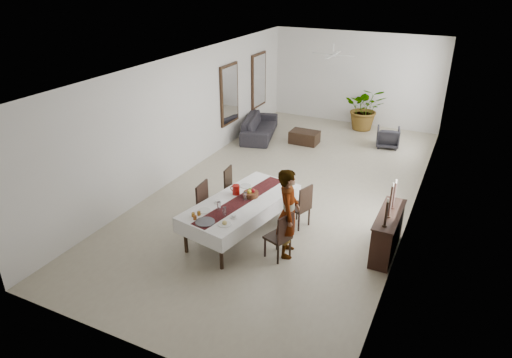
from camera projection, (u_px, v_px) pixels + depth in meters
name	position (u px, v px, depth m)	size (l,w,h in m)	color
floor	(290.00, 188.00, 11.75)	(6.00, 12.00, 0.00)	#B1A88D
ceiling	(295.00, 63.00, 10.39)	(6.00, 12.00, 0.02)	white
wall_back	(356.00, 79.00, 15.96)	(6.00, 0.02, 3.20)	silver
wall_front	(129.00, 260.00, 6.19)	(6.00, 0.02, 3.20)	silver
wall_left	(189.00, 113.00, 12.25)	(0.02, 12.00, 3.20)	silver
wall_right	(421.00, 149.00, 9.89)	(0.02, 12.00, 3.20)	silver
dining_table_top	(241.00, 202.00, 9.45)	(1.05, 2.53, 0.05)	black
table_leg_fl	(185.00, 236.00, 9.00)	(0.07, 0.07, 0.74)	black
table_leg_fr	(221.00, 252.00, 8.50)	(0.07, 0.07, 0.74)	black
table_leg_bl	(258.00, 192.00, 10.74)	(0.07, 0.07, 0.74)	black
table_leg_br	(291.00, 203.00, 10.24)	(0.07, 0.07, 0.74)	black
tablecloth_top	(241.00, 201.00, 9.44)	(1.24, 2.72, 0.01)	white
tablecloth_drape_left	(219.00, 199.00, 9.84)	(0.01, 2.72, 0.32)	white
tablecloth_drape_right	(265.00, 216.00, 9.17)	(0.01, 2.72, 0.32)	white
tablecloth_drape_near	(197.00, 235.00, 8.52)	(1.24, 0.01, 0.32)	white
tablecloth_drape_far	(278.00, 184.00, 10.49)	(1.24, 0.01, 0.32)	silver
table_runner	(241.00, 200.00, 9.43)	(0.37, 2.64, 0.00)	#521719
red_pitcher	(236.00, 190.00, 9.65)	(0.16, 0.16, 0.21)	#9B100B
pitcher_handle	(233.00, 189.00, 9.70)	(0.13, 0.13, 0.02)	maroon
wine_glass_near	(224.00, 211.00, 8.83)	(0.07, 0.07, 0.18)	white
wine_glass_mid	(219.00, 206.00, 9.03)	(0.07, 0.07, 0.18)	white
wine_glass_far	(245.00, 196.00, 9.41)	(0.07, 0.07, 0.18)	white
teacup_right	(234.00, 216.00, 8.79)	(0.09, 0.09, 0.06)	white
saucer_right	(234.00, 217.00, 8.80)	(0.16, 0.16, 0.01)	white
teacup_left	(218.00, 202.00, 9.32)	(0.09, 0.09, 0.06)	white
saucer_left	(218.00, 203.00, 9.33)	(0.16, 0.16, 0.01)	white
plate_near_right	(225.00, 224.00, 8.56)	(0.25, 0.25, 0.02)	white
bread_near_right	(225.00, 223.00, 8.54)	(0.09, 0.09, 0.09)	#DBC26B
plate_near_left	(204.00, 211.00, 9.03)	(0.25, 0.25, 0.02)	white
plate_far_left	(245.00, 186.00, 10.04)	(0.25, 0.25, 0.02)	silver
serving_tray	(205.00, 222.00, 8.63)	(0.38, 0.38, 0.02)	#434449
jam_jar_a	(195.00, 218.00, 8.72)	(0.07, 0.07, 0.08)	brown
jam_jar_b	(193.00, 215.00, 8.82)	(0.07, 0.07, 0.08)	#8D5A14
jam_jar_c	(199.00, 213.00, 8.87)	(0.07, 0.07, 0.08)	brown
fruit_basket	(251.00, 194.00, 9.58)	(0.32, 0.32, 0.11)	brown
fruit_red	(253.00, 191.00, 9.54)	(0.09, 0.09, 0.09)	maroon
fruit_green	(250.00, 190.00, 9.59)	(0.08, 0.08, 0.08)	olive
fruit_yellow	(249.00, 192.00, 9.50)	(0.09, 0.09, 0.09)	yellow
chair_right_near_seat	(278.00, 237.00, 8.82)	(0.42, 0.42, 0.05)	black
chair_right_near_leg_fl	(278.00, 255.00, 8.70)	(0.04, 0.04, 0.42)	black
chair_right_near_leg_fr	(290.00, 247.00, 8.92)	(0.04, 0.04, 0.42)	black
chair_right_near_leg_bl	(265.00, 247.00, 8.92)	(0.04, 0.04, 0.42)	black
chair_right_near_leg_br	(277.00, 241.00, 9.15)	(0.04, 0.04, 0.42)	black
chair_right_near_back	(286.00, 228.00, 8.58)	(0.42, 0.04, 0.54)	black
chair_right_far_seat	(298.00, 207.00, 9.91)	(0.42, 0.42, 0.05)	black
chair_right_far_leg_fl	(299.00, 222.00, 9.79)	(0.04, 0.04, 0.42)	black
chair_right_far_leg_fr	(309.00, 217.00, 10.01)	(0.04, 0.04, 0.42)	black
chair_right_far_leg_bl	(287.00, 217.00, 10.01)	(0.04, 0.04, 0.42)	black
chair_right_far_leg_br	(297.00, 211.00, 10.23)	(0.04, 0.04, 0.42)	black
chair_right_far_back	(306.00, 199.00, 9.66)	(0.42, 0.04, 0.54)	black
chair_left_near_seat	(212.00, 212.00, 9.61)	(0.48, 0.48, 0.05)	black
chair_left_near_leg_fl	(209.00, 217.00, 9.95)	(0.05, 0.05, 0.47)	black
chair_left_near_leg_fr	(200.00, 225.00, 9.62)	(0.05, 0.05, 0.47)	black
chair_left_near_leg_bl	(225.00, 220.00, 9.82)	(0.05, 0.05, 0.47)	black
chair_left_near_leg_br	(217.00, 229.00, 9.49)	(0.05, 0.05, 0.47)	black
chair_left_near_back	(202.00, 196.00, 9.54)	(0.48, 0.04, 0.61)	black
chair_left_far_seat	(236.00, 191.00, 10.66)	(0.42, 0.42, 0.05)	black
chair_left_far_leg_fl	(232.00, 195.00, 10.95)	(0.04, 0.04, 0.41)	black
chair_left_far_leg_fr	(226.00, 201.00, 10.66)	(0.04, 0.04, 0.41)	black
chair_left_far_leg_bl	(245.00, 197.00, 10.85)	(0.04, 0.04, 0.41)	black
chair_left_far_leg_br	(240.00, 204.00, 10.56)	(0.04, 0.04, 0.41)	black
chair_left_far_back	(228.00, 178.00, 10.59)	(0.42, 0.04, 0.53)	black
woman	(288.00, 213.00, 8.73)	(0.66, 0.44, 1.83)	#989BA0
sideboard_body	(387.00, 234.00, 8.97)	(0.38, 1.42, 0.85)	black
sideboard_top	(390.00, 214.00, 8.79)	(0.42, 1.48, 0.03)	black
candlestick_near_base	(385.00, 226.00, 8.35)	(0.09, 0.09, 0.03)	black
candlestick_near_shaft	(386.00, 214.00, 8.24)	(0.05, 0.05, 0.47)	black
candlestick_near_candle	(388.00, 200.00, 8.13)	(0.03, 0.03, 0.08)	white
candlestick_mid_base	(389.00, 216.00, 8.66)	(0.09, 0.09, 0.03)	black
candlestick_mid_shaft	(391.00, 201.00, 8.52)	(0.05, 0.05, 0.62)	black
candlestick_mid_candle	(393.00, 185.00, 8.37)	(0.03, 0.03, 0.08)	beige
candlestick_far_base	(392.00, 208.00, 8.97)	(0.09, 0.09, 0.03)	black
candlestick_far_shaft	(394.00, 195.00, 8.85)	(0.05, 0.05, 0.52)	black
candlestick_far_candle	(396.00, 181.00, 8.72)	(0.03, 0.03, 0.08)	silver
sofa	(260.00, 127.00, 15.17)	(2.30, 0.90, 0.67)	#2A262C
armchair	(388.00, 137.00, 14.29)	(0.67, 0.69, 0.63)	#29262B
coffee_table	(304.00, 137.00, 14.64)	(0.89, 0.60, 0.40)	black
potted_plant	(365.00, 108.00, 15.64)	(1.36, 1.18, 1.51)	#2E5120
mirror_frame_near	(229.00, 94.00, 14.03)	(0.06, 1.05, 1.85)	black
mirror_glass_near	(230.00, 95.00, 14.01)	(0.01, 0.90, 1.70)	silver
mirror_frame_far	(259.00, 80.00, 15.74)	(0.06, 1.05, 1.85)	black
mirror_glass_far	(260.00, 80.00, 15.72)	(0.01, 0.90, 1.70)	white
fan_rod	(333.00, 48.00, 12.87)	(0.04, 0.04, 0.20)	white
fan_hub	(333.00, 55.00, 12.96)	(0.16, 0.16, 0.08)	silver
fan_blade_n	(336.00, 53.00, 13.24)	(0.10, 0.55, 0.01)	white
fan_blade_s	(329.00, 57.00, 12.67)	(0.10, 0.55, 0.01)	white
fan_blade_e	(345.00, 56.00, 12.82)	(0.55, 0.10, 0.01)	white
fan_blade_w	(321.00, 54.00, 13.10)	(0.55, 0.10, 0.01)	silver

